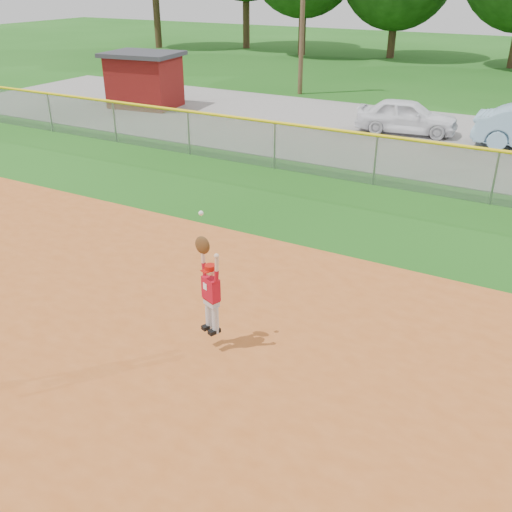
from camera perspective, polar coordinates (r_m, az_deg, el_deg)
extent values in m
plane|color=#195112|center=(9.54, -8.05, -10.63)|extent=(120.00, 120.00, 0.00)
cube|color=#B0541F|center=(8.00, -21.76, -21.34)|extent=(24.00, 16.00, 0.04)
cube|color=slate|center=(23.18, 16.38, 11.19)|extent=(44.00, 10.00, 0.03)
imported|color=white|center=(23.67, 14.84, 13.37)|extent=(4.07, 2.11, 1.32)
cube|color=#5A0E0C|center=(28.22, -11.08, 16.69)|extent=(3.20, 2.57, 2.30)
cube|color=#333338|center=(28.04, -11.31, 19.19)|extent=(3.62, 2.98, 0.18)
cube|color=gray|center=(17.38, 11.83, 9.32)|extent=(40.00, 0.03, 1.50)
cylinder|color=yellow|center=(17.18, 12.07, 11.71)|extent=(40.00, 0.10, 0.10)
cylinder|color=gray|center=(24.65, -19.89, 13.33)|extent=(0.06, 0.06, 1.50)
cylinder|color=gray|center=(22.31, -13.94, 12.86)|extent=(0.06, 0.06, 1.50)
cylinder|color=gray|center=(20.26, -6.73, 12.11)|extent=(0.06, 0.06, 1.50)
cylinder|color=gray|center=(18.58, 1.88, 10.96)|extent=(0.06, 0.06, 1.50)
cylinder|color=gray|center=(17.38, 11.83, 9.32)|extent=(0.06, 0.06, 1.50)
cylinder|color=gray|center=(16.77, 22.75, 7.18)|extent=(0.06, 0.06, 1.50)
cylinder|color=#4C3823|center=(30.76, 4.71, 24.13)|extent=(0.24, 0.24, 9.00)
cylinder|color=#422D1C|center=(52.08, -9.93, 23.05)|extent=(0.56, 0.56, 5.87)
cylinder|color=#422D1C|center=(51.18, -0.99, 23.47)|extent=(0.56, 0.56, 6.10)
cylinder|color=#422D1C|center=(46.84, 4.66, 22.10)|extent=(0.56, 0.56, 4.43)
cylinder|color=#422D1C|center=(46.11, 13.53, 21.25)|extent=(0.56, 0.56, 4.11)
cylinder|color=silver|center=(9.52, -4.74, -5.88)|extent=(0.15, 0.15, 0.51)
cylinder|color=silver|center=(9.40, -4.09, -6.34)|extent=(0.15, 0.15, 0.51)
cube|color=black|center=(9.63, -4.84, -7.04)|extent=(0.17, 0.23, 0.07)
cube|color=black|center=(9.50, -4.19, -7.52)|extent=(0.17, 0.23, 0.07)
cube|color=silver|center=(9.31, -4.48, -4.63)|extent=(0.30, 0.23, 0.10)
cube|color=maroon|center=(9.28, -4.49, -4.30)|extent=(0.31, 0.24, 0.04)
cube|color=#AC0C1E|center=(9.18, -4.53, -3.26)|extent=(0.34, 0.26, 0.39)
cube|color=white|center=(9.14, -5.14, -3.06)|extent=(0.09, 0.04, 0.11)
sphere|color=beige|center=(9.02, -4.61, -1.43)|extent=(0.22, 0.22, 0.17)
cylinder|color=#B0120A|center=(9.00, -4.62, -1.14)|extent=(0.23, 0.23, 0.08)
cube|color=#B0120A|center=(8.97, -5.09, -1.52)|extent=(0.16, 0.14, 0.02)
cylinder|color=#AC0C1E|center=(9.16, -5.20, -1.26)|extent=(0.12, 0.10, 0.21)
cylinder|color=beige|center=(9.08, -5.33, -0.02)|extent=(0.09, 0.08, 0.23)
ellipsoid|color=#4C2D14|center=(8.99, -5.38, 1.09)|extent=(0.29, 0.21, 0.31)
sphere|color=white|center=(8.77, -5.53, 4.28)|extent=(0.10, 0.10, 0.08)
cylinder|color=#AC0C1E|center=(8.92, -3.98, -2.01)|extent=(0.12, 0.10, 0.21)
cylinder|color=beige|center=(8.81, -3.95, -0.83)|extent=(0.09, 0.08, 0.23)
sphere|color=beige|center=(8.74, -3.98, 0.00)|extent=(0.11, 0.11, 0.08)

